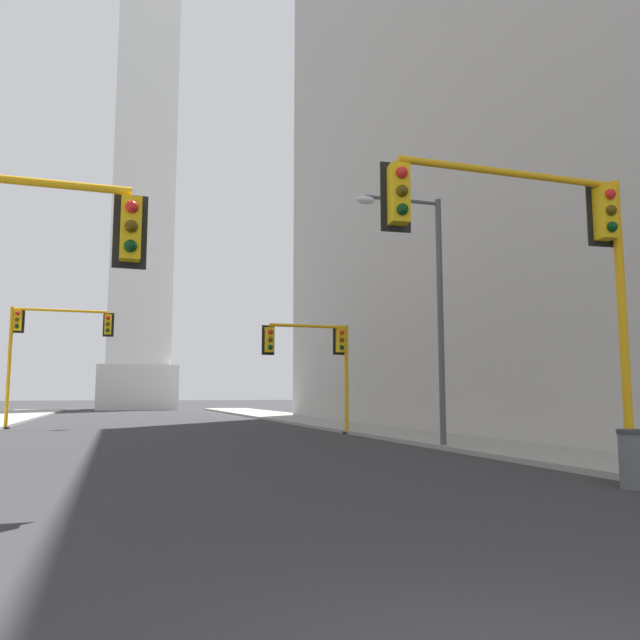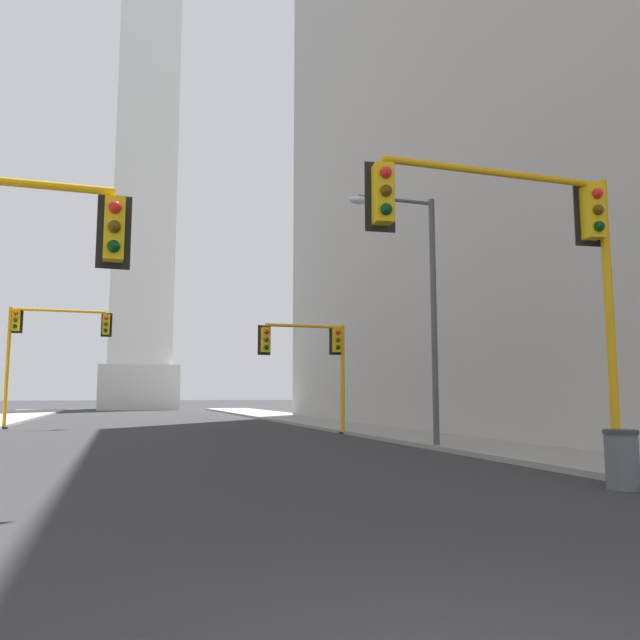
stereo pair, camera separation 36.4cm
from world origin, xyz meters
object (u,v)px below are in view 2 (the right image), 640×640
object	(u,v)px
traffic_light_mid_left	(44,336)
street_lamp	(420,292)
obelisk	(148,109)
traffic_light_near_right	(533,243)
traffic_light_mid_right	(314,351)
trash_bin	(622,459)

from	to	relation	value
traffic_light_mid_left	street_lamp	world-z (taller)	street_lamp
obelisk	traffic_light_near_right	distance (m)	75.97
traffic_light_mid_left	traffic_light_mid_right	world-z (taller)	traffic_light_mid_left
obelisk	traffic_light_mid_left	bearing A→B (deg)	-97.98
traffic_light_near_right	trash_bin	size ratio (longest dim) A/B	5.59
traffic_light_mid_left	traffic_light_near_right	size ratio (longest dim) A/B	1.03
street_lamp	trash_bin	world-z (taller)	street_lamp
obelisk	traffic_light_mid_left	world-z (taller)	obelisk
traffic_light_mid_left	traffic_light_mid_right	xyz separation A→B (m)	(12.27, -9.18, -1.13)
obelisk	street_lamp	world-z (taller)	obelisk
traffic_light_mid_right	trash_bin	world-z (taller)	traffic_light_mid_right
traffic_light_mid_left	trash_bin	xyz separation A→B (m)	(13.06, -26.31, -4.29)
traffic_light_mid_left	trash_bin	distance (m)	29.69
street_lamp	obelisk	bearing A→B (deg)	97.05
traffic_light_near_right	traffic_light_mid_right	distance (m)	16.69
obelisk	street_lamp	size ratio (longest dim) A/B	9.39
obelisk	trash_bin	size ratio (longest dim) A/B	70.92
obelisk	trash_bin	world-z (taller)	obelisk
obelisk	trash_bin	bearing A→B (deg)	-84.07
trash_bin	traffic_light_mid_right	bearing A→B (deg)	92.66
obelisk	trash_bin	xyz separation A→B (m)	(7.13, -68.65, -37.20)
traffic_light_mid_right	street_lamp	xyz separation A→B (m)	(1.08, -8.43, 1.39)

